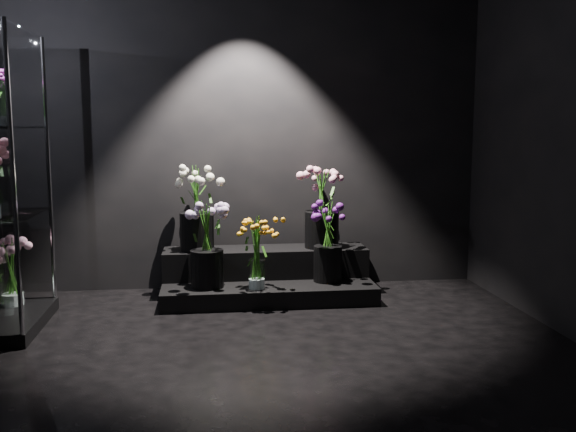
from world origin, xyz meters
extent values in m
plane|color=black|center=(0.00, 0.00, 0.00)|extent=(4.00, 4.00, 0.00)
plane|color=black|center=(0.00, 2.00, 1.40)|extent=(4.00, 0.00, 4.00)
plane|color=black|center=(0.00, -2.00, 1.40)|extent=(4.00, 0.00, 4.00)
cube|color=black|center=(0.15, 1.58, 0.07)|extent=(1.66, 0.74, 0.14)
cube|color=black|center=(0.15, 1.77, 0.25)|extent=(1.66, 0.37, 0.23)
cube|color=black|center=(-1.71, 1.02, 0.05)|extent=(0.54, 0.90, 0.09)
cylinder|color=white|center=(0.05, 1.34, 0.25)|extent=(0.13, 0.13, 0.22)
cylinder|color=black|center=(-0.32, 1.44, 0.28)|extent=(0.25, 0.25, 0.29)
cylinder|color=black|center=(0.63, 1.52, 0.28)|extent=(0.23, 0.23, 0.29)
cylinder|color=black|center=(-0.40, 1.76, 0.52)|extent=(0.27, 0.27, 0.31)
cylinder|color=black|center=(0.62, 1.75, 0.52)|extent=(0.28, 0.28, 0.30)
cylinder|color=white|center=(-1.71, 1.27, 0.21)|extent=(0.16, 0.16, 0.25)
camera|label=1|loc=(-0.30, -3.40, 1.36)|focal=40.00mm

